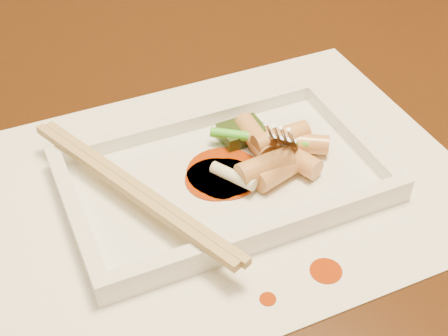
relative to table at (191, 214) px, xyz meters
name	(u,v)px	position (x,y,z in m)	size (l,w,h in m)	color
table	(191,214)	(0.00, 0.00, 0.00)	(1.40, 0.90, 0.75)	black
placemat	(224,185)	(0.00, -0.07, 0.10)	(0.40, 0.30, 0.00)	white
sauce_splatter_a	(326,271)	(0.03, -0.19, 0.10)	(0.02, 0.02, 0.00)	#992D04
sauce_splatter_b	(268,299)	(-0.02, -0.19, 0.10)	(0.01, 0.01, 0.00)	#992D04
plate_base	(224,181)	(0.00, -0.07, 0.11)	(0.26, 0.16, 0.01)	white
plate_rim_far	(191,121)	(0.00, 0.00, 0.12)	(0.26, 0.01, 0.01)	white
plate_rim_near	(265,232)	(0.00, -0.15, 0.12)	(0.26, 0.01, 0.01)	white
plate_rim_left	(76,215)	(-0.12, -0.07, 0.12)	(0.01, 0.14, 0.01)	white
plate_rim_right	(352,133)	(0.13, -0.07, 0.12)	(0.01, 0.14, 0.01)	white
veg_piece	(242,132)	(0.04, -0.03, 0.12)	(0.04, 0.03, 0.01)	black
scallion_white	(233,176)	(0.01, -0.09, 0.12)	(0.01, 0.01, 0.04)	#EAEACC
scallion_green	(259,138)	(0.05, -0.05, 0.12)	(0.01, 0.01, 0.09)	green
chopstick_a	(127,189)	(-0.08, -0.07, 0.13)	(0.01, 0.23, 0.01)	tan
chopstick_b	(137,187)	(-0.07, -0.07, 0.13)	(0.01, 0.23, 0.01)	tan
fork	(294,72)	(0.07, -0.05, 0.18)	(0.09, 0.10, 0.14)	silver
sauce_blob_0	(226,179)	(0.01, -0.08, 0.11)	(0.05, 0.05, 0.00)	#992D04
sauce_blob_1	(216,179)	(0.00, -0.07, 0.11)	(0.05, 0.05, 0.00)	#992D04
sauce_blob_2	(224,172)	(0.01, -0.07, 0.11)	(0.06, 0.06, 0.00)	#992D04
rice_cake_0	(279,170)	(0.04, -0.09, 0.12)	(0.02, 0.02, 0.05)	tan
rice_cake_1	(303,143)	(0.08, -0.07, 0.12)	(0.02, 0.02, 0.04)	tan
rice_cake_2	(281,137)	(0.06, -0.06, 0.13)	(0.02, 0.02, 0.05)	tan
rice_cake_3	(256,138)	(0.05, -0.05, 0.12)	(0.02, 0.02, 0.05)	tan
rice_cake_4	(295,158)	(0.06, -0.09, 0.12)	(0.02, 0.02, 0.05)	tan
rice_cake_5	(265,166)	(0.03, -0.09, 0.13)	(0.02, 0.02, 0.05)	tan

